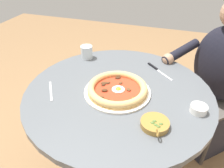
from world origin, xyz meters
name	(u,v)px	position (x,y,z in m)	size (l,w,h in m)	color
dining_table	(118,116)	(0.00, 0.00, 0.55)	(0.92, 0.92, 0.72)	#565B60
pizza_on_plate	(117,89)	(0.00, -0.02, 0.74)	(0.32, 0.32, 0.04)	white
water_glass	(87,53)	(-0.29, 0.27, 0.75)	(0.07, 0.07, 0.08)	silver
steak_knife	(156,69)	(0.15, 0.26, 0.72)	(0.16, 0.15, 0.01)	silver
ramekin_capers	(199,109)	(0.37, -0.05, 0.74)	(0.07, 0.07, 0.03)	white
olive_pan	(155,124)	(0.21, -0.19, 0.73)	(0.12, 0.14, 0.05)	olive
fork_utensil	(51,91)	(-0.31, -0.11, 0.72)	(0.10, 0.14, 0.00)	#BCBCC1
diner_person	(211,92)	(0.51, 0.49, 0.49)	(0.58, 0.44, 1.10)	#282833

